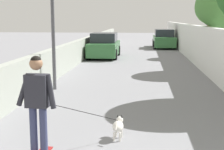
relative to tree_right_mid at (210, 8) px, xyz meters
The scene contains 9 objects.
ground_plane 7.42m from the tree_right_mid, 137.82° to the left, with size 80.00×80.00×0.00m, color gray.
wall_left 10.73m from the tree_right_mid, 132.08° to the left, with size 48.00×0.30×1.24m, color #999E93.
fence_right 7.41m from the tree_right_mid, 169.41° to the left, with size 48.00×0.30×2.05m, color white.
tree_right_mid is the anchor object (origin of this frame).
lamp_post 12.92m from the tree_right_mid, 146.10° to the left, with size 0.36×0.36×3.96m.
person_skateboarder 17.58m from the tree_right_mid, 160.13° to the left, with size 0.25×0.71×1.74m.
dog 16.23m from the tree_right_mid, 163.06° to the left, with size 1.42×1.41×1.06m.
car_near 7.10m from the tree_right_mid, 99.36° to the left, with size 4.03×1.80×1.54m.
car_far 7.07m from the tree_right_mid, 21.66° to the left, with size 4.30×1.80×1.54m.
Camera 1 is at (-2.73, -0.36, 2.43)m, focal length 53.14 mm.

